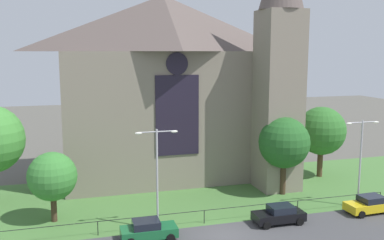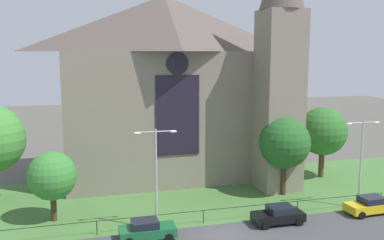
# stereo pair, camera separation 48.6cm
# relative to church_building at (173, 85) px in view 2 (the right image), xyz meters

# --- Properties ---
(ground) EXTENTS (160.00, 160.00, 0.00)m
(ground) POSITION_rel_church_building_xyz_m (0.10, -6.91, -10.27)
(ground) COLOR #56544C
(grass_verge) EXTENTS (120.00, 20.00, 0.01)m
(grass_verge) POSITION_rel_church_building_xyz_m (0.10, -8.91, -10.27)
(grass_verge) COLOR #477538
(grass_verge) RESTS_ON ground
(church_building) EXTENTS (23.20, 16.20, 26.00)m
(church_building) POSITION_rel_church_building_xyz_m (0.00, 0.00, 0.00)
(church_building) COLOR gray
(church_building) RESTS_ON ground
(iron_railing) EXTENTS (34.29, 0.07, 1.13)m
(iron_railing) POSITION_rel_church_building_xyz_m (-0.77, -14.41, -9.29)
(iron_railing) COLOR black
(iron_railing) RESTS_ON ground
(tree_right_far) EXTENTS (5.39, 5.39, 7.94)m
(tree_right_far) POSITION_rel_church_building_xyz_m (15.89, -4.98, -5.06)
(tree_right_far) COLOR #4C3823
(tree_right_far) RESTS_ON ground
(tree_left_near) EXTENTS (4.02, 4.02, 5.86)m
(tree_left_near) POSITION_rel_church_building_xyz_m (-12.63, -10.58, -6.44)
(tree_left_near) COLOR #423021
(tree_left_near) RESTS_ON ground
(tree_right_near) EXTENTS (5.00, 5.00, 7.70)m
(tree_right_near) POSITION_rel_church_building_xyz_m (8.94, -9.43, -5.10)
(tree_right_near) COLOR #423021
(tree_right_near) RESTS_ON ground
(streetlamp_near) EXTENTS (3.37, 0.26, 8.07)m
(streetlamp_near) POSITION_rel_church_building_xyz_m (-4.67, -14.51, -5.12)
(streetlamp_near) COLOR #B2B2B7
(streetlamp_near) RESTS_ON ground
(streetlamp_far) EXTENTS (3.37, 0.26, 7.98)m
(streetlamp_far) POSITION_rel_church_building_xyz_m (13.85, -14.51, -5.17)
(streetlamp_far) COLOR #B2B2B7
(streetlamp_far) RESTS_ON ground
(parked_car_green) EXTENTS (4.23, 2.07, 1.51)m
(parked_car_green) POSITION_rel_church_building_xyz_m (-5.74, -16.21, -9.53)
(parked_car_green) COLOR #196033
(parked_car_green) RESTS_ON ground
(parked_car_black) EXTENTS (4.21, 2.04, 1.51)m
(parked_car_black) POSITION_rel_church_building_xyz_m (5.15, -16.07, -9.53)
(parked_car_black) COLOR black
(parked_car_black) RESTS_ON ground
(parked_car_yellow) EXTENTS (4.26, 2.14, 1.51)m
(parked_car_yellow) POSITION_rel_church_building_xyz_m (13.87, -16.09, -9.53)
(parked_car_yellow) COLOR gold
(parked_car_yellow) RESTS_ON ground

